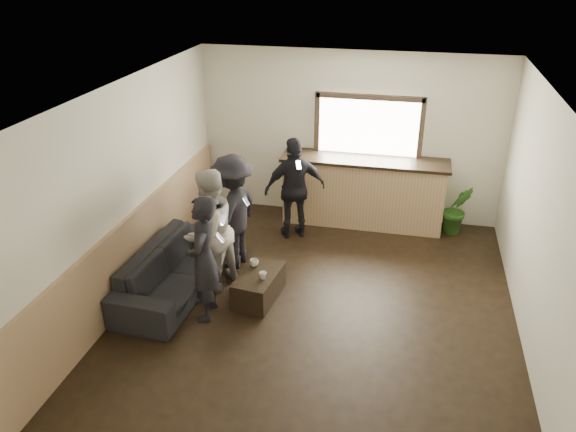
% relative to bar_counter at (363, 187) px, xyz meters
% --- Properties ---
extents(ground, '(5.00, 6.00, 0.01)m').
position_rel_bar_counter_xyz_m(ground, '(-0.30, -2.70, -0.64)').
color(ground, black).
extents(room_shell, '(5.01, 6.01, 2.80)m').
position_rel_bar_counter_xyz_m(room_shell, '(-1.04, -2.70, 0.83)').
color(room_shell, silver).
rests_on(room_shell, ground).
extents(bar_counter, '(2.70, 0.68, 2.13)m').
position_rel_bar_counter_xyz_m(bar_counter, '(0.00, 0.00, 0.00)').
color(bar_counter, tan).
rests_on(bar_counter, ground).
extents(sofa, '(0.98, 2.24, 0.64)m').
position_rel_bar_counter_xyz_m(sofa, '(-2.24, -2.64, -0.32)').
color(sofa, black).
rests_on(sofa, ground).
extents(coffee_table, '(0.56, 0.89, 0.37)m').
position_rel_bar_counter_xyz_m(coffee_table, '(-1.09, -2.57, -0.46)').
color(coffee_table, black).
rests_on(coffee_table, ground).
extents(cup_a, '(0.14, 0.14, 0.09)m').
position_rel_bar_counter_xyz_m(cup_a, '(-1.20, -2.40, -0.22)').
color(cup_a, silver).
rests_on(cup_a, coffee_table).
extents(cup_b, '(0.11, 0.11, 0.09)m').
position_rel_bar_counter_xyz_m(cup_b, '(-1.00, -2.67, -0.22)').
color(cup_b, silver).
rests_on(cup_b, coffee_table).
extents(potted_plant, '(0.54, 0.48, 0.84)m').
position_rel_bar_counter_xyz_m(potted_plant, '(1.52, -0.05, -0.22)').
color(potted_plant, '#2D6623').
rests_on(potted_plant, ground).
extents(person_a, '(0.50, 0.64, 1.64)m').
position_rel_bar_counter_xyz_m(person_a, '(-1.63, -3.09, 0.18)').
color(person_a, black).
rests_on(person_a, ground).
extents(person_b, '(0.91, 1.01, 1.71)m').
position_rel_bar_counter_xyz_m(person_b, '(-1.79, -2.45, 0.21)').
color(person_b, '#B9B0A7').
rests_on(person_b, ground).
extents(person_c, '(0.82, 1.19, 1.69)m').
position_rel_bar_counter_xyz_m(person_c, '(-1.67, -1.80, 0.20)').
color(person_c, black).
rests_on(person_c, ground).
extents(person_d, '(1.04, 0.79, 1.65)m').
position_rel_bar_counter_xyz_m(person_d, '(-1.00, -0.72, 0.18)').
color(person_d, black).
rests_on(person_d, ground).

